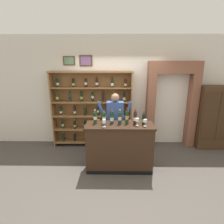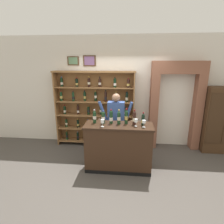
% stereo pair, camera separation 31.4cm
% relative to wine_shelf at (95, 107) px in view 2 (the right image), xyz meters
% --- Properties ---
extents(ground_plane, '(14.00, 14.00, 0.02)m').
position_rel_wine_shelf_xyz_m(ground_plane, '(0.67, -1.21, -1.13)').
color(ground_plane, '#47423D').
extents(back_wall, '(12.00, 0.19, 3.03)m').
position_rel_wine_shelf_xyz_m(back_wall, '(0.67, 0.24, 0.39)').
color(back_wall, silver).
rests_on(back_wall, ground).
extents(wine_shelf, '(2.22, 0.34, 2.11)m').
position_rel_wine_shelf_xyz_m(wine_shelf, '(0.00, 0.00, 0.00)').
color(wine_shelf, olive).
rests_on(wine_shelf, ground).
extents(archway_doorway, '(1.37, 0.45, 2.37)m').
position_rel_wine_shelf_xyz_m(archway_doorway, '(2.20, 0.10, 0.20)').
color(archway_doorway, brown).
rests_on(archway_doorway, ground).
extents(side_cabinet, '(0.84, 0.45, 1.74)m').
position_rel_wine_shelf_xyz_m(side_cabinet, '(3.33, -0.10, -0.25)').
color(side_cabinet, '#422B19').
rests_on(side_cabinet, ground).
extents(tasting_counter, '(1.46, 0.56, 1.04)m').
position_rel_wine_shelf_xyz_m(tasting_counter, '(0.74, -1.21, -0.60)').
color(tasting_counter, '#382316').
rests_on(tasting_counter, ground).
extents(shopkeeper, '(0.86, 0.22, 1.62)m').
position_rel_wine_shelf_xyz_m(shopkeeper, '(0.64, -0.65, -0.13)').
color(shopkeeper, '#2D3347').
rests_on(shopkeeper, ground).
extents(tasting_bottle_prosecco, '(0.07, 0.07, 0.31)m').
position_rel_wine_shelf_xyz_m(tasting_bottle_prosecco, '(0.21, -1.14, 0.06)').
color(tasting_bottle_prosecco, '#19381E').
rests_on(tasting_bottle_prosecco, tasting_counter).
extents(tasting_bottle_super_tuscan, '(0.08, 0.08, 0.29)m').
position_rel_wine_shelf_xyz_m(tasting_bottle_super_tuscan, '(0.40, -1.16, 0.06)').
color(tasting_bottle_super_tuscan, '#19381E').
rests_on(tasting_bottle_super_tuscan, tasting_counter).
extents(tasting_bottle_bianco, '(0.07, 0.07, 0.32)m').
position_rel_wine_shelf_xyz_m(tasting_bottle_bianco, '(0.57, -1.13, 0.07)').
color(tasting_bottle_bianco, '#19381E').
rests_on(tasting_bottle_bianco, tasting_counter).
extents(tasting_bottle_grappa, '(0.07, 0.07, 0.32)m').
position_rel_wine_shelf_xyz_m(tasting_bottle_grappa, '(0.74, -1.16, 0.07)').
color(tasting_bottle_grappa, '#19381E').
rests_on(tasting_bottle_grappa, tasting_counter).
extents(tasting_bottle_riserva, '(0.07, 0.07, 0.34)m').
position_rel_wine_shelf_xyz_m(tasting_bottle_riserva, '(0.90, -1.13, 0.08)').
color(tasting_bottle_riserva, '#19381E').
rests_on(tasting_bottle_riserva, tasting_counter).
extents(tasting_bottle_chianti, '(0.07, 0.07, 0.33)m').
position_rel_wine_shelf_xyz_m(tasting_bottle_chianti, '(1.07, -1.16, 0.07)').
color(tasting_bottle_chianti, black).
rests_on(tasting_bottle_chianti, tasting_counter).
extents(tasting_bottle_vin_santo, '(0.07, 0.07, 0.28)m').
position_rel_wine_shelf_xyz_m(tasting_bottle_vin_santo, '(1.25, -1.17, 0.04)').
color(tasting_bottle_vin_santo, black).
rests_on(tasting_bottle_vin_santo, tasting_counter).
extents(wine_glass_spare, '(0.07, 0.07, 0.15)m').
position_rel_wine_shelf_xyz_m(wine_glass_spare, '(1.26, -1.31, 0.03)').
color(wine_glass_spare, silver).
rests_on(wine_glass_spare, tasting_counter).
extents(wine_glass_right, '(0.07, 0.07, 0.16)m').
position_rel_wine_shelf_xyz_m(wine_glass_right, '(0.42, -1.37, 0.03)').
color(wine_glass_right, silver).
rests_on(wine_glass_right, tasting_counter).
extents(wine_glass_center, '(0.07, 0.07, 0.16)m').
position_rel_wine_shelf_xyz_m(wine_glass_center, '(1.10, -1.28, 0.04)').
color(wine_glass_center, silver).
rests_on(wine_glass_center, tasting_counter).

